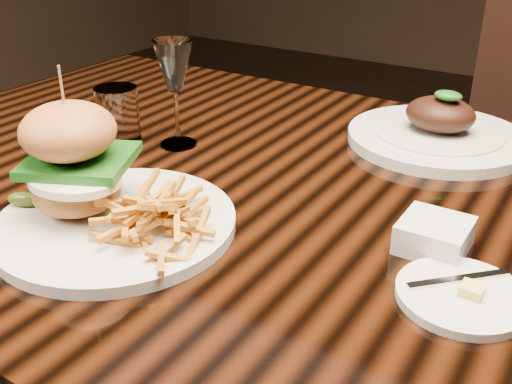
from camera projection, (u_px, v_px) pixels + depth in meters
The scene contains 7 objects.
dining_table at pixel (337, 250), 0.84m from camera, with size 1.60×0.90×0.75m.
burger_plate at pixel (104, 191), 0.72m from camera, with size 0.29×0.29×0.20m.
side_saucer at pixel (462, 295), 0.61m from camera, with size 0.13×0.13×0.02m.
ramekin at pixel (434, 235), 0.69m from camera, with size 0.08×0.08×0.04m, color silver.
wine_glass at pixel (174, 70), 0.92m from camera, with size 0.06×0.06×0.17m.
water_tumbler at pixel (118, 116), 0.97m from camera, with size 0.07×0.07×0.09m, color white.
far_dish at pixel (438, 133), 0.98m from camera, with size 0.29×0.29×0.09m.
Camera 1 is at (0.28, -0.66, 1.12)m, focal length 42.00 mm.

